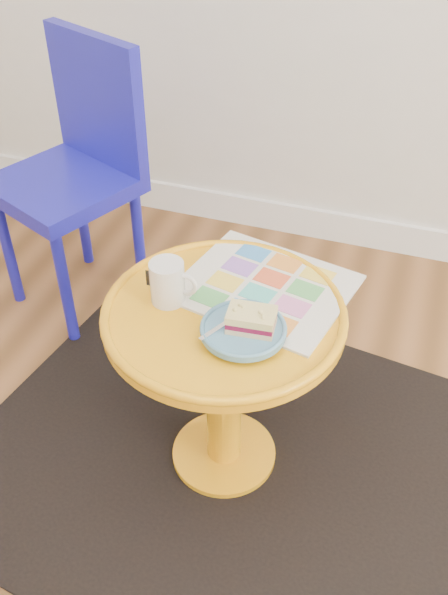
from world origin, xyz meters
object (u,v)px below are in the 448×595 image
(newspaper, at_px, (265,287))
(mug, at_px, (168,281))
(side_table, at_px, (224,358))
(plate, at_px, (243,330))
(chair, at_px, (78,162))

(newspaper, height_order, mug, mug)
(side_table, distance_m, plate, 0.19)
(side_table, xyz_separation_m, mug, (-0.13, -0.00, 0.20))
(newspaper, relative_size, plate, 2.05)
(chair, bearing_deg, newspaper, -7.90)
(chair, bearing_deg, mug, -22.60)
(mug, relative_size, plate, 0.61)
(chair, height_order, mug, chair)
(side_table, distance_m, chair, 0.86)
(side_table, bearing_deg, chair, 140.35)
(newspaper, bearing_deg, side_table, -107.25)
(chair, bearing_deg, plate, -16.84)
(side_table, xyz_separation_m, plate, (0.06, -0.06, 0.16))
(newspaper, height_order, plate, plate)
(chair, relative_size, plate, 4.76)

